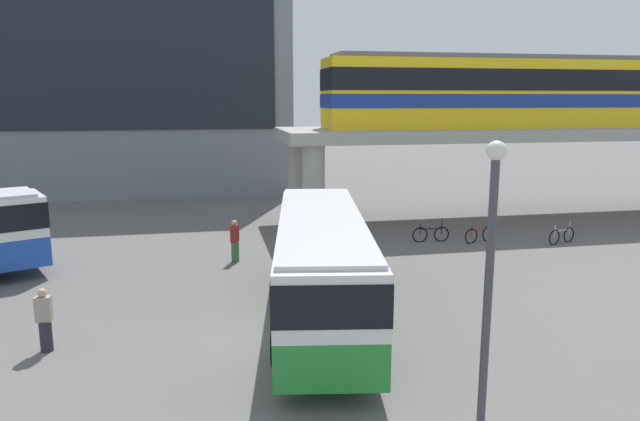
# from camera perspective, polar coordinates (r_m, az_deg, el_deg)

# --- Properties ---
(ground_plane) EXTENTS (120.00, 120.00, 0.00)m
(ground_plane) POSITION_cam_1_polar(r_m,az_deg,el_deg) (26.06, -7.39, -3.85)
(ground_plane) COLOR #605E5B
(station_building) EXTENTS (25.27, 12.61, 17.19)m
(station_building) POSITION_cam_1_polar(r_m,az_deg,el_deg) (46.13, -20.02, 12.78)
(station_building) COLOR slate
(station_building) RESTS_ON ground_plane
(elevated_platform) EXTENTS (30.50, 6.35, 5.07)m
(elevated_platform) POSITION_cam_1_polar(r_m,az_deg,el_deg) (35.13, 21.87, 6.52)
(elevated_platform) COLOR #9E9B93
(elevated_platform) RESTS_ON ground_plane
(train) EXTENTS (23.38, 2.96, 3.84)m
(train) POSITION_cam_1_polar(r_m,az_deg,el_deg) (34.39, 20.37, 10.99)
(train) COLOR yellow
(train) RESTS_ON elevated_platform
(bus_main) EXTENTS (4.25, 11.30, 3.22)m
(bus_main) POSITION_cam_1_polar(r_m,az_deg,el_deg) (17.34, 0.15, -4.52)
(bus_main) COLOR #268C33
(bus_main) RESTS_ON ground_plane
(bicycle_silver) EXTENTS (1.70, 0.67, 1.04)m
(bicycle_silver) POSITION_cam_1_polar(r_m,az_deg,el_deg) (29.13, 22.75, -2.32)
(bicycle_silver) COLOR black
(bicycle_silver) RESTS_ON ground_plane
(bicycle_black) EXTENTS (1.79, 0.15, 1.04)m
(bicycle_black) POSITION_cam_1_polar(r_m,az_deg,el_deg) (27.67, 10.88, -2.31)
(bicycle_black) COLOR black
(bicycle_black) RESTS_ON ground_plane
(bicycle_red) EXTENTS (1.73, 0.57, 1.04)m
(bicycle_red) POSITION_cam_1_polar(r_m,az_deg,el_deg) (28.13, 15.50, -2.30)
(bicycle_red) COLOR black
(bicycle_red) RESTS_ON ground_plane
(pedestrian_near_building) EXTENTS (0.40, 0.32, 1.75)m
(pedestrian_near_building) POSITION_cam_1_polar(r_m,az_deg,el_deg) (17.18, -25.53, -9.88)
(pedestrian_near_building) COLOR #26262D
(pedestrian_near_building) RESTS_ON ground_plane
(pedestrian_at_kerb) EXTENTS (0.39, 0.47, 1.75)m
(pedestrian_at_kerb) POSITION_cam_1_polar(r_m,az_deg,el_deg) (24.04, -8.40, -3.10)
(pedestrian_at_kerb) COLOR #33663F
(pedestrian_at_kerb) RESTS_ON ground_plane
(lamp_post) EXTENTS (0.36, 0.36, 5.91)m
(lamp_post) POSITION_cam_1_polar(r_m,az_deg,el_deg) (11.06, 16.36, -5.82)
(lamp_post) COLOR #3F3F44
(lamp_post) RESTS_ON ground_plane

